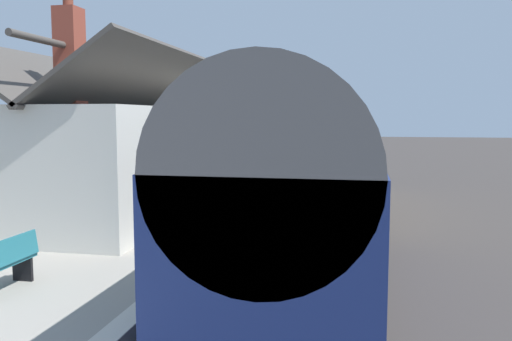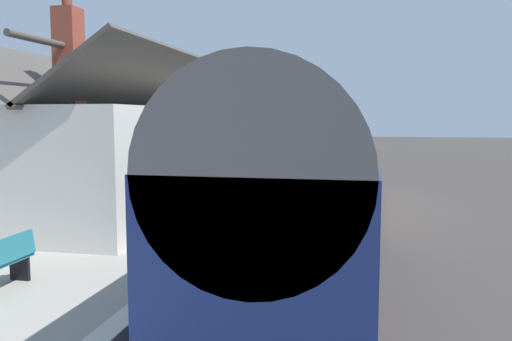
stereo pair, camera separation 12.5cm
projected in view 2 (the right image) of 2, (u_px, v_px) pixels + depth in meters
The scene contains 19 objects.
ground_plane at pixel (298, 228), 17.02m from camera, with size 160.00×160.00×0.00m, color #383330.
platform at pixel (179, 211), 17.80m from camera, with size 32.00×6.12×0.81m, color gray.
platform_edge_coping at pixel (262, 202), 17.17m from camera, with size 32.00×0.36×0.02m, color beige.
rail_near at pixel (348, 228), 16.68m from camera, with size 52.00×0.08×0.14m, color gray.
rail_far at pixel (303, 226), 16.97m from camera, with size 52.00×0.08×0.14m, color gray.
train at pixel (324, 163), 15.73m from camera, with size 21.29×2.73×4.32m.
station_building at pixel (112, 158), 14.73m from camera, with size 8.49×4.49×5.75m.
bench_near_building at pixel (0, 262), 8.42m from camera, with size 1.40×0.44×0.88m.
bench_platform_end at pixel (227, 172), 22.30m from camera, with size 1.42×0.50×0.88m.
bench_mid_platform at pixel (252, 164), 25.76m from camera, with size 1.42×0.49×0.88m.
bench_by_lamp at pixel (219, 178), 20.02m from camera, with size 1.41×0.48×0.88m.
planter_corner_building at pixel (189, 166), 24.86m from camera, with size 0.54×0.54×0.90m.
planter_bench_right at pixel (234, 160), 29.45m from camera, with size 0.48×0.48×0.83m.
planter_bench_left at pixel (218, 164), 28.08m from camera, with size 1.03×0.32×0.58m.
planter_edge_near at pixel (193, 219), 12.90m from camera, with size 0.76×0.32×0.63m.
planter_under_sign at pixel (169, 178), 20.61m from camera, with size 0.52×0.52×0.77m.
lamp_post_platform at pixel (272, 125), 23.29m from camera, with size 0.32×0.50×3.45m.
station_sign_board at pixel (245, 165), 17.79m from camera, with size 0.96×0.06×1.57m.
tree_distant at pixel (87, 103), 32.79m from camera, with size 3.43×3.62×6.05m.
Camera 2 is at (-16.66, -2.07, 3.62)m, focal length 36.65 mm.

